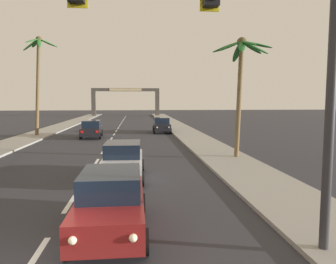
{
  "coord_description": "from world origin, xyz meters",
  "views": [
    {
      "loc": [
        2.36,
        -6.3,
        3.63
      ],
      "look_at": [
        3.77,
        8.0,
        2.2
      ],
      "focal_mm": 34.41,
      "sensor_mm": 36.0,
      "label": 1
    }
  ],
  "objects": [
    {
      "name": "palm_right_second",
      "position": [
        8.68,
        12.9,
        5.76
      ],
      "size": [
        3.58,
        3.44,
        7.4
      ],
      "color": "brown",
      "rests_on": "ground"
    },
    {
      "name": "sidewalk_left",
      "position": [
        -7.8,
        20.0,
        0.07
      ],
      "size": [
        3.2,
        110.0,
        0.14
      ],
      "primitive_type": "cube",
      "color": "gray",
      "rests_on": "ground"
    },
    {
      "name": "sidewalk_right",
      "position": [
        7.8,
        20.0,
        0.07
      ],
      "size": [
        3.2,
        110.0,
        0.14
      ],
      "primitive_type": "cube",
      "color": "gray",
      "rests_on": "ground"
    },
    {
      "name": "sedan_lead_at_stop_bar",
      "position": [
        1.65,
        2.41,
        0.85
      ],
      "size": [
        1.95,
        4.45,
        1.68
      ],
      "color": "maroon",
      "rests_on": "ground"
    },
    {
      "name": "town_gateway_arch",
      "position": [
        0.0,
        67.53,
        4.14
      ],
      "size": [
        15.24,
        0.9,
        6.3
      ],
      "color": "#423D38",
      "rests_on": "ground"
    },
    {
      "name": "traffic_signal_mast",
      "position": [
        2.97,
        0.61,
        5.4
      ],
      "size": [
        11.56,
        0.41,
        7.29
      ],
      "color": "#2D2D33",
      "rests_on": "ground"
    },
    {
      "name": "lane_markings",
      "position": [
        0.42,
        19.37,
        0.0
      ],
      "size": [
        4.28,
        86.29,
        0.01
      ],
      "color": "silver",
      "rests_on": "ground"
    },
    {
      "name": "palm_left_third",
      "position": [
        -7.19,
        26.88,
        6.77
      ],
      "size": [
        3.56,
        3.53,
        9.83
      ],
      "color": "brown",
      "rests_on": "ground"
    },
    {
      "name": "sedan_oncoming_far",
      "position": [
        -1.96,
        25.2,
        0.85
      ],
      "size": [
        2.1,
        4.51,
        1.68
      ],
      "color": "black",
      "rests_on": "ground"
    },
    {
      "name": "sedan_third_in_queue",
      "position": [
        1.72,
        8.5,
        0.85
      ],
      "size": [
        2.01,
        4.48,
        1.68
      ],
      "color": "silver",
      "rests_on": "ground"
    },
    {
      "name": "sedan_parked_nearest_kerb",
      "position": [
        5.19,
        29.49,
        0.85
      ],
      "size": [
        2.03,
        4.48,
        1.68
      ],
      "color": "black",
      "rests_on": "ground"
    }
  ]
}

